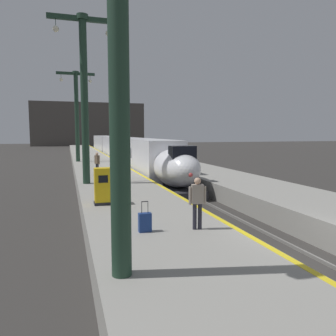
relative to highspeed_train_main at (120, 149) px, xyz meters
The scene contains 16 objects.
ground_plane 36.89m from the highspeed_train_main, 90.00° to the right, with size 260.00×260.00×0.00m, color #33302D.
platform_left 12.83m from the highspeed_train_main, 108.52° to the right, with size 4.80×110.00×1.05m, color gray.
platform_right 12.83m from the highspeed_train_main, 71.48° to the right, with size 4.80×110.00×1.05m, color gray.
platform_left_safety_stripe 12.25m from the highspeed_train_main, 98.33° to the right, with size 0.20×107.80×0.01m, color yellow.
rail_main_left 9.56m from the highspeed_train_main, 94.59° to the right, with size 0.08×110.00×0.12m, color slate.
rail_main_right 9.56m from the highspeed_train_main, 85.41° to the right, with size 0.08×110.00×0.12m, color slate.
highspeed_train_main is the anchor object (origin of this frame).
station_column_near 39.15m from the highspeed_train_main, 98.73° to the right, with size 4.00×0.68×9.18m.
station_column_mid 25.85m from the highspeed_train_main, 103.46° to the right, with size 4.00×0.68×10.03m.
station_column_far 11.08m from the highspeed_train_main, 126.34° to the right, with size 4.00×0.68×9.67m.
passenger_near_edge 35.83m from the highspeed_train_main, 94.83° to the right, with size 0.56×0.30×1.69m.
passenger_mid_platform 21.30m from the highspeed_train_main, 103.32° to the right, with size 0.37×0.52×1.69m.
rolling_suitcase 35.78m from the highspeed_train_main, 97.54° to the right, with size 0.40×0.22×0.98m.
ticket_machine_yellow 31.49m from the highspeed_train_main, 100.15° to the right, with size 0.76×0.62×1.60m.
departure_info_board 24.68m from the highspeed_train_main, 98.12° to the right, with size 0.90×0.10×2.12m.
terminus_back_wall 65.36m from the highspeed_train_main, 90.00° to the left, with size 36.00×2.00×14.00m, color #4C4742.
Camera 1 is at (-6.96, -8.55, 4.16)m, focal length 35.22 mm.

